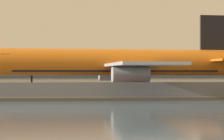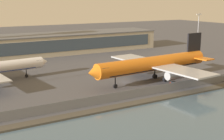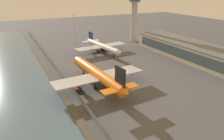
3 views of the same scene
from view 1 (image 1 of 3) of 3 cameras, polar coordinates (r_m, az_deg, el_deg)
The scene contains 6 objects.
ground_plane at distance 85.32m, azimuth -5.82°, elevation -3.15°, with size 500.00×500.00×0.00m, color #4C4C51.
shoreline_seawall at distance 64.84m, azimuth -6.28°, elevation -3.79°, with size 320.00×3.00×0.50m.
perimeter_fence at distance 69.28m, azimuth -6.15°, elevation -2.69°, with size 280.00×0.10×2.62m.
cargo_jet_orange at distance 82.26m, azimuth 1.11°, elevation 0.86°, with size 51.30×43.91×15.46m.
baggage_tug at distance 72.78m, azimuth 2.22°, elevation -2.98°, with size 3.21×3.52×1.80m.
terminal_building at distance 153.60m, azimuth -3.55°, elevation -0.03°, with size 104.51×22.19×10.20m.
Camera 1 is at (2.15, -85.20, 4.06)m, focal length 70.00 mm.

